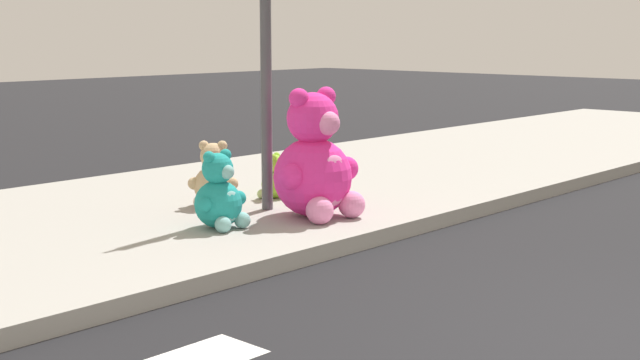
# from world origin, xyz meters

# --- Properties ---
(sidewalk) EXTENTS (28.00, 4.40, 0.15)m
(sidewalk) POSITION_xyz_m (0.00, 5.20, 0.07)
(sidewalk) COLOR #9E9B93
(sidewalk) RESTS_ON ground_plane
(sign_pole) EXTENTS (0.56, 0.11, 3.20)m
(sign_pole) POSITION_xyz_m (1.00, 4.40, 1.85)
(sign_pole) COLOR #4C4C51
(sign_pole) RESTS_ON sidewalk
(plush_pink_large) EXTENTS (0.95, 0.84, 1.23)m
(plush_pink_large) POSITION_xyz_m (1.07, 3.81, 0.64)
(plush_pink_large) COLOR #F22D93
(plush_pink_large) RESTS_ON sidewalk
(plush_tan) EXTENTS (0.48, 0.47, 0.67)m
(plush_tan) POSITION_xyz_m (0.76, 4.93, 0.42)
(plush_tan) COLOR tan
(plush_tan) RESTS_ON sidewalk
(plush_teal) EXTENTS (0.55, 0.48, 0.71)m
(plush_teal) POSITION_xyz_m (0.12, 4.10, 0.43)
(plush_teal) COLOR teal
(plush_teal) RESTS_ON sidewalk
(plush_lime) EXTENTS (0.33, 0.35, 0.48)m
(plush_lime) POSITION_xyz_m (1.47, 4.79, 0.34)
(plush_lime) COLOR #8CD133
(plush_lime) RESTS_ON sidewalk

